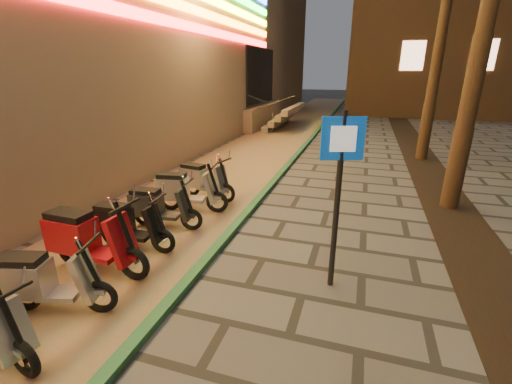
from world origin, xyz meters
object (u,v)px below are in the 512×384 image
(scooter_8, at_px, (125,225))
(scooter_11, at_px, (201,179))
(scooter_7, at_px, (86,239))
(scooter_6, at_px, (43,281))
(scooter_10, at_px, (183,190))
(pedestrian_sign, at_px, (339,179))
(scooter_9, at_px, (157,206))

(scooter_8, xyz_separation_m, scooter_11, (0.12, 2.86, 0.01))
(scooter_7, bearing_deg, scooter_6, -76.98)
(scooter_6, height_order, scooter_11, scooter_11)
(scooter_6, xyz_separation_m, scooter_7, (-0.20, 1.01, 0.09))
(scooter_8, bearing_deg, scooter_10, 84.00)
(scooter_6, distance_m, scooter_8, 1.82)
(pedestrian_sign, distance_m, scooter_8, 3.90)
(scooter_9, xyz_separation_m, scooter_11, (0.07, 1.91, 0.02))
(scooter_8, height_order, scooter_10, scooter_10)
(scooter_8, bearing_deg, scooter_7, -100.70)
(pedestrian_sign, xyz_separation_m, scooter_11, (-3.58, 2.91, -1.22))
(scooter_6, relative_size, scooter_8, 1.01)
(scooter_10, bearing_deg, scooter_6, -100.45)
(scooter_7, bearing_deg, pedestrian_sign, 12.91)
(scooter_8, relative_size, scooter_9, 1.01)
(pedestrian_sign, height_order, scooter_10, pedestrian_sign)
(pedestrian_sign, xyz_separation_m, scooter_9, (-3.65, 1.00, -1.24))
(scooter_6, relative_size, scooter_10, 0.93)
(pedestrian_sign, bearing_deg, scooter_7, 172.81)
(pedestrian_sign, xyz_separation_m, scooter_7, (-3.82, -0.76, -1.14))
(scooter_6, bearing_deg, scooter_7, 86.07)
(scooter_10, xyz_separation_m, scooter_11, (-0.00, 0.94, -0.02))
(pedestrian_sign, height_order, scooter_8, pedestrian_sign)
(pedestrian_sign, relative_size, scooter_7, 1.43)
(pedestrian_sign, relative_size, scooter_8, 1.70)
(pedestrian_sign, height_order, scooter_7, pedestrian_sign)
(pedestrian_sign, bearing_deg, scooter_10, 132.83)
(scooter_6, bearing_deg, scooter_9, 75.36)
(scooter_9, height_order, scooter_10, scooter_10)
(scooter_7, distance_m, scooter_8, 0.82)
(scooter_7, distance_m, scooter_10, 2.73)
(scooter_7, height_order, scooter_9, scooter_7)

